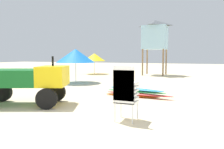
{
  "coord_description": "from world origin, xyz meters",
  "views": [
    {
      "loc": [
        2.2,
        -4.35,
        1.52
      ],
      "look_at": [
        -0.33,
        2.0,
        0.93
      ],
      "focal_mm": 35.31,
      "sensor_mm": 36.0,
      "label": 1
    }
  ],
  "objects_px": {
    "lifeguard_tower": "(155,35)",
    "beach_umbrella_far": "(94,57)",
    "beach_umbrella_mid": "(76,56)",
    "stacked_plastic_chairs": "(125,90)",
    "utility_cart": "(27,80)",
    "surfboard_pile": "(136,92)"
  },
  "relations": [
    {
      "from": "utility_cart",
      "to": "surfboard_pile",
      "type": "height_order",
      "value": "utility_cart"
    },
    {
      "from": "lifeguard_tower",
      "to": "beach_umbrella_far",
      "type": "relative_size",
      "value": 2.34
    },
    {
      "from": "lifeguard_tower",
      "to": "beach_umbrella_mid",
      "type": "xyz_separation_m",
      "value": [
        -3.15,
        -6.71,
        -1.64
      ]
    },
    {
      "from": "stacked_plastic_chairs",
      "to": "surfboard_pile",
      "type": "distance_m",
      "value": 3.18
    },
    {
      "from": "utility_cart",
      "to": "beach_umbrella_mid",
      "type": "relative_size",
      "value": 1.29
    },
    {
      "from": "stacked_plastic_chairs",
      "to": "beach_umbrella_far",
      "type": "height_order",
      "value": "beach_umbrella_far"
    },
    {
      "from": "utility_cart",
      "to": "lifeguard_tower",
      "type": "distance_m",
      "value": 12.48
    },
    {
      "from": "lifeguard_tower",
      "to": "beach_umbrella_far",
      "type": "height_order",
      "value": "lifeguard_tower"
    },
    {
      "from": "lifeguard_tower",
      "to": "beach_umbrella_far",
      "type": "distance_m",
      "value": 5.23
    },
    {
      "from": "surfboard_pile",
      "to": "lifeguard_tower",
      "type": "xyz_separation_m",
      "value": [
        -1.14,
        9.62,
        2.99
      ]
    },
    {
      "from": "utility_cart",
      "to": "stacked_plastic_chairs",
      "type": "bearing_deg",
      "value": -9.09
    },
    {
      "from": "beach_umbrella_far",
      "to": "beach_umbrella_mid",
      "type": "bearing_deg",
      "value": -73.68
    },
    {
      "from": "utility_cart",
      "to": "stacked_plastic_chairs",
      "type": "distance_m",
      "value": 3.4
    },
    {
      "from": "stacked_plastic_chairs",
      "to": "surfboard_pile",
      "type": "bearing_deg",
      "value": 101.23
    },
    {
      "from": "stacked_plastic_chairs",
      "to": "beach_umbrella_mid",
      "type": "height_order",
      "value": "beach_umbrella_mid"
    },
    {
      "from": "surfboard_pile",
      "to": "lifeguard_tower",
      "type": "bearing_deg",
      "value": 96.77
    },
    {
      "from": "surfboard_pile",
      "to": "utility_cart",
      "type": "bearing_deg",
      "value": -137.38
    },
    {
      "from": "surfboard_pile",
      "to": "beach_umbrella_far",
      "type": "xyz_separation_m",
      "value": [
        -5.98,
        8.69,
        1.24
      ]
    },
    {
      "from": "utility_cart",
      "to": "beach_umbrella_mid",
      "type": "xyz_separation_m",
      "value": [
        -1.55,
        5.44,
        0.73
      ]
    },
    {
      "from": "stacked_plastic_chairs",
      "to": "surfboard_pile",
      "type": "xyz_separation_m",
      "value": [
        -0.61,
        3.06,
        -0.58
      ]
    },
    {
      "from": "lifeguard_tower",
      "to": "beach_umbrella_far",
      "type": "xyz_separation_m",
      "value": [
        -4.84,
        -0.93,
        -1.76
      ]
    },
    {
      "from": "stacked_plastic_chairs",
      "to": "beach_umbrella_far",
      "type": "xyz_separation_m",
      "value": [
        -6.59,
        11.75,
        0.65
      ]
    }
  ]
}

